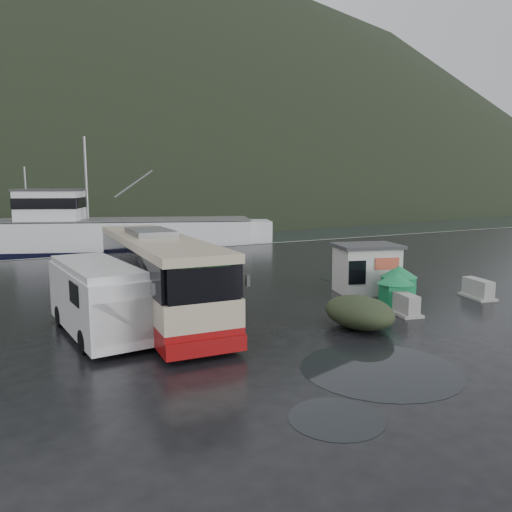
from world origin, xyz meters
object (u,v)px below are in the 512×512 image
white_van (99,334)px  waste_bin_left (398,301)px  dome_tent (359,328)px  waste_bin_right (395,308)px  ticket_kiosk (366,292)px  jersey_barrier_b (403,314)px  fishing_trawler (124,241)px  jersey_barrier_a (477,298)px  coach_bus (158,314)px

white_van → waste_bin_left: (12.49, -1.26, 0.00)m
white_van → dome_tent: white_van is taller
white_van → waste_bin_right: 11.65m
ticket_kiosk → jersey_barrier_b: size_ratio=1.76×
fishing_trawler → waste_bin_left: bearing=-59.7°
white_van → ticket_kiosk: (12.42, 0.76, 0.00)m
waste_bin_left → fishing_trawler: 29.30m
waste_bin_left → jersey_barrier_a: 3.76m
waste_bin_right → jersey_barrier_a: 4.60m
dome_tent → jersey_barrier_b: dome_tent is taller
ticket_kiosk → waste_bin_left: bearing=-71.3°
jersey_barrier_b → waste_bin_right: bearing=66.6°
white_van → waste_bin_right: white_van is taller
white_van → ticket_kiosk: bearing=-0.2°
coach_bus → waste_bin_left: size_ratio=7.50×
ticket_kiosk → white_van: bearing=-159.7°
dome_tent → fishing_trawler: (-0.53, 31.29, 0.00)m
dome_tent → ticket_kiosk: ticket_kiosk is taller
waste_bin_left → waste_bin_right: bearing=-139.6°
waste_bin_left → jersey_barrier_b: waste_bin_left is taller
jersey_barrier_a → fishing_trawler: 31.32m
coach_bus → fishing_trawler: bearing=82.7°
white_van → waste_bin_left: size_ratio=3.81×
jersey_barrier_a → waste_bin_right: bearing=174.9°
white_van → ticket_kiosk: 12.45m
dome_tent → fishing_trawler: fishing_trawler is taller
coach_bus → jersey_barrier_b: bearing=-24.1°
dome_tent → ticket_kiosk: bearing=46.7°
white_van → waste_bin_left: white_van is taller
coach_bus → white_van: size_ratio=1.97×
coach_bus → waste_bin_left: bearing=-11.8°
jersey_barrier_b → coach_bus: bearing=152.0°
waste_bin_right → fishing_trawler: bearing=97.1°
white_van → jersey_barrier_b: bearing=-18.8°
dome_tent → jersey_barrier_b: 2.87m
ticket_kiosk → waste_bin_right: bearing=-91.7°
waste_bin_right → dome_tent: bearing=-154.8°
jersey_barrier_a → fishing_trawler: size_ratio=0.06×
waste_bin_right → jersey_barrier_b: waste_bin_right is taller
waste_bin_left → dome_tent: waste_bin_left is taller
ticket_kiosk → jersey_barrier_b: bearing=-92.8°
coach_bus → ticket_kiosk: 9.87m
coach_bus → dome_tent: 7.69m
coach_bus → dome_tent: bearing=-38.3°
waste_bin_left → dome_tent: (-4.21, -2.37, 0.00)m
waste_bin_right → fishing_trawler: fishing_trawler is taller
waste_bin_left → jersey_barrier_a: size_ratio=0.91×
fishing_trawler → white_van: bearing=-84.7°
coach_bus → jersey_barrier_a: size_ratio=6.83×
dome_tent → jersey_barrier_a: (7.74, 1.08, 0.00)m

